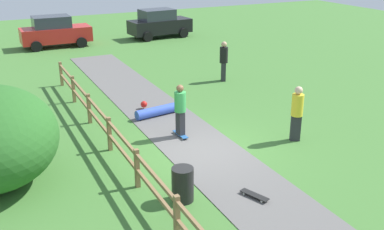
% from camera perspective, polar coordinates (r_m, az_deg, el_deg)
% --- Properties ---
extents(ground_plane, '(60.00, 60.00, 0.00)m').
position_cam_1_polar(ground_plane, '(14.43, 1.32, -4.42)').
color(ground_plane, '#427533').
extents(asphalt_path, '(2.40, 28.00, 0.02)m').
position_cam_1_polar(asphalt_path, '(14.43, 1.32, -4.38)').
color(asphalt_path, '#605E5B').
rests_on(asphalt_path, ground_plane).
extents(wooden_fence, '(0.12, 18.12, 1.10)m').
position_cam_1_polar(wooden_fence, '(13.27, -8.73, -3.84)').
color(wooden_fence, olive).
rests_on(wooden_fence, ground_plane).
extents(trash_bin, '(0.56, 0.56, 0.90)m').
position_cam_1_polar(trash_bin, '(11.59, -1.17, -8.63)').
color(trash_bin, black).
rests_on(trash_bin, ground_plane).
extents(skater_riding, '(0.40, 0.81, 1.80)m').
position_cam_1_polar(skater_riding, '(15.04, -1.48, 0.88)').
color(skater_riding, '#265999').
rests_on(skater_riding, asphalt_path).
extents(skater_fallen, '(1.71, 1.38, 0.36)m').
position_cam_1_polar(skater_fallen, '(17.24, -4.57, 0.54)').
color(skater_fallen, blue).
rests_on(skater_fallen, asphalt_path).
extents(skateboard_loose, '(0.47, 0.82, 0.08)m').
position_cam_1_polar(skateboard_loose, '(11.95, 7.78, -9.85)').
color(skateboard_loose, black).
rests_on(skateboard_loose, asphalt_path).
extents(bystander_black, '(0.50, 0.50, 1.87)m').
position_cam_1_polar(bystander_black, '(21.47, 3.97, 6.95)').
color(bystander_black, '#2D2D33').
rests_on(bystander_black, ground_plane).
extents(bystander_yellow, '(0.52, 0.52, 1.85)m').
position_cam_1_polar(bystander_yellow, '(15.15, 12.94, 0.51)').
color(bystander_yellow, '#2D2D33').
rests_on(bystander_yellow, ground_plane).
extents(parked_car_red, '(4.20, 2.00, 1.92)m').
position_cam_1_polar(parked_car_red, '(29.99, -16.71, 9.93)').
color(parked_car_red, red).
rests_on(parked_car_red, ground_plane).
extents(parked_car_black, '(4.32, 2.26, 1.92)m').
position_cam_1_polar(parked_car_black, '(31.82, -4.11, 11.31)').
color(parked_car_black, black).
rests_on(parked_car_black, ground_plane).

